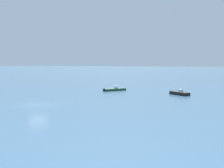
# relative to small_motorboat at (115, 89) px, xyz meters

# --- Properties ---
(ground_plane) EXTENTS (400.00, 400.00, 0.00)m
(ground_plane) POSITION_rel_small_motorboat_xyz_m (-7.97, -20.56, -0.25)
(ground_plane) COLOR #3D607F
(small_motorboat) EXTENTS (4.49, 3.87, 0.94)m
(small_motorboat) POSITION_rel_small_motorboat_xyz_m (0.00, 0.00, 0.00)
(small_motorboat) COLOR #19472D
(small_motorboat) RESTS_ON ground
(fishing_skiff) EXTENTS (3.60, 3.98, 1.05)m
(fishing_skiff) POSITION_rel_small_motorboat_xyz_m (12.60, -5.20, 0.05)
(fishing_skiff) COLOR black
(fishing_skiff) RESTS_ON ground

